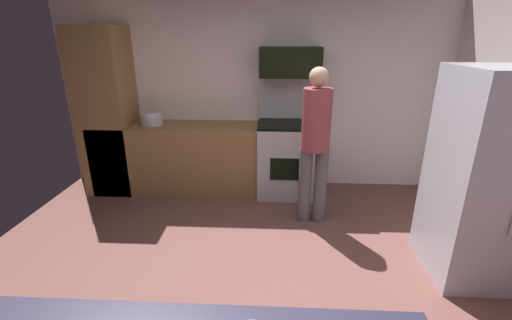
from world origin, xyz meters
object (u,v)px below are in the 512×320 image
Objects in this scene: refrigerator at (493,178)px; stock_pot at (152,118)px; person_cook at (315,140)px; oven_range at (287,155)px; microwave at (290,62)px.

refrigerator reaches higher than stock_pot.
stock_pot is at bearing 159.39° from person_cook.
refrigerator is 3.71m from stock_pot.
person_cook is (0.25, -0.75, 0.44)m from oven_range.
microwave reaches higher than stock_pot.
oven_range is at bearing 108.72° from person_cook.
oven_range is 1.81m from stock_pot.
refrigerator is at bearing -30.79° from person_cook.
person_cook is 2.14m from stock_pot.
stock_pot is (-1.75, 0.01, 0.47)m from oven_range.
refrigerator is 1.58m from person_cook.
oven_range is 0.88× the size of person_cook.
microwave reaches higher than refrigerator.
microwave is at bearing 90.00° from oven_range.
microwave reaches higher than oven_range.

